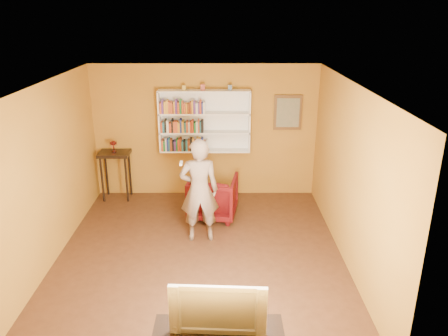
# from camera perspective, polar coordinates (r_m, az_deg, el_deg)

# --- Properties ---
(room_shell) EXTENTS (5.30, 5.80, 2.88)m
(room_shell) POSITION_cam_1_polar(r_m,az_deg,el_deg) (6.62, -3.30, -3.79)
(room_shell) COLOR #3F2314
(room_shell) RESTS_ON ground
(bookshelf) EXTENTS (1.80, 0.29, 1.23)m
(bookshelf) POSITION_cam_1_polar(r_m,az_deg,el_deg) (8.71, -2.53, 6.17)
(bookshelf) COLOR white
(bookshelf) RESTS_ON room_shell
(books_row_lower) EXTENTS (0.91, 0.19, 0.27)m
(books_row_lower) POSITION_cam_1_polar(r_m,az_deg,el_deg) (8.76, -5.12, 3.04)
(books_row_lower) COLOR #C95328
(books_row_lower) RESTS_ON bookshelf
(books_row_middle) EXTENTS (0.84, 0.19, 0.27)m
(books_row_middle) POSITION_cam_1_polar(r_m,az_deg,el_deg) (8.66, -5.50, 5.43)
(books_row_middle) COLOR #BD401D
(books_row_middle) RESTS_ON bookshelf
(books_row_upper) EXTENTS (0.88, 0.18, 0.27)m
(books_row_upper) POSITION_cam_1_polar(r_m,az_deg,el_deg) (8.57, -5.53, 7.90)
(books_row_upper) COLOR #C95328
(books_row_upper) RESTS_ON bookshelf
(ornament_left) EXTENTS (0.07, 0.07, 0.10)m
(ornament_left) POSITION_cam_1_polar(r_m,az_deg,el_deg) (8.54, -5.24, 10.41)
(ornament_left) COLOR gold
(ornament_left) RESTS_ON bookshelf
(ornament_centre) EXTENTS (0.08, 0.08, 0.11)m
(ornament_centre) POSITION_cam_1_polar(r_m,az_deg,el_deg) (8.52, -2.79, 10.50)
(ornament_centre) COLOR #A74437
(ornament_centre) RESTS_ON bookshelf
(ornament_right) EXTENTS (0.07, 0.07, 0.10)m
(ornament_right) POSITION_cam_1_polar(r_m,az_deg,el_deg) (8.51, 0.79, 10.47)
(ornament_right) COLOR slate
(ornament_right) RESTS_ON bookshelf
(framed_painting) EXTENTS (0.55, 0.05, 0.70)m
(framed_painting) POSITION_cam_1_polar(r_m,az_deg,el_deg) (8.81, 8.34, 7.18)
(framed_painting) COLOR #523517
(framed_painting) RESTS_ON room_shell
(console_table) EXTENTS (0.61, 0.46, 1.00)m
(console_table) POSITION_cam_1_polar(r_m,az_deg,el_deg) (9.04, -14.07, 1.00)
(console_table) COLOR black
(console_table) RESTS_ON ground
(ruby_lustre) EXTENTS (0.14, 0.14, 0.23)m
(ruby_lustre) POSITION_cam_1_polar(r_m,az_deg,el_deg) (8.94, -14.25, 3.04)
(ruby_lustre) COLOR maroon
(ruby_lustre) RESTS_ON console_table
(armchair) EXTENTS (0.97, 0.99, 0.80)m
(armchair) POSITION_cam_1_polar(r_m,az_deg,el_deg) (8.14, -1.46, -3.76)
(armchair) COLOR #41040A
(armchair) RESTS_ON ground
(person) EXTENTS (0.68, 0.48, 1.77)m
(person) POSITION_cam_1_polar(r_m,az_deg,el_deg) (7.17, -3.26, -2.97)
(person) COLOR #786558
(person) RESTS_ON ground
(game_remote) EXTENTS (0.04, 0.15, 0.04)m
(game_remote) POSITION_cam_1_polar(r_m,az_deg,el_deg) (6.71, -5.62, 0.62)
(game_remote) COLOR silver
(game_remote) RESTS_ON person
(television) EXTENTS (1.01, 0.18, 0.58)m
(television) POSITION_cam_1_polar(r_m,az_deg,el_deg) (4.78, -0.74, -17.38)
(television) COLOR black
(television) RESTS_ON tv_cabinet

